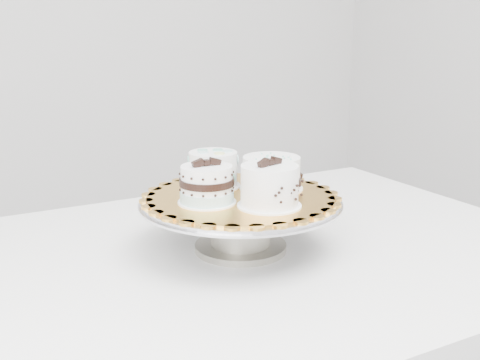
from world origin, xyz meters
TOP-DOWN VIEW (x-y plane):
  - table at (0.01, 0.28)m, footprint 1.33×0.95m
  - cake_stand at (0.04, 0.28)m, footprint 0.36×0.36m
  - cake_board at (0.04, 0.28)m, footprint 0.44×0.44m
  - cake_swirl at (0.05, 0.20)m, footprint 0.11×0.11m
  - cake_banded at (-0.03, 0.28)m, footprint 0.10×0.10m
  - cake_dots at (0.04, 0.36)m, footprint 0.11×0.11m
  - cake_ribbon at (0.12, 0.29)m, footprint 0.12×0.12m

SIDE VIEW (x-z plane):
  - table at x=0.01m, z-range 0.30..1.05m
  - cake_stand at x=0.04m, z-range 0.77..0.87m
  - cake_board at x=0.04m, z-range 0.85..0.85m
  - cake_ribbon at x=0.12m, z-range 0.85..0.91m
  - cake_banded at x=-0.03m, z-range 0.84..0.92m
  - cake_swirl at x=0.05m, z-range 0.84..0.93m
  - cake_dots at x=0.04m, z-range 0.85..0.92m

